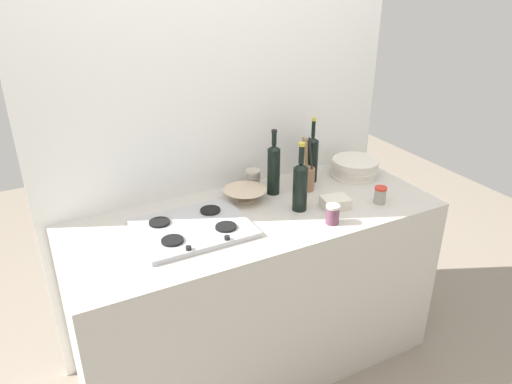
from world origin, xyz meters
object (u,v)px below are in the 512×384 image
at_px(wine_bottle_leftmost, 274,168).
at_px(stovetop_hob, 193,228).
at_px(wine_bottle_mid_right, 312,158).
at_px(utensil_crock, 307,177).
at_px(condiment_jar_rear, 333,214).
at_px(condiment_jar_spare, 253,179).
at_px(mixing_bowl, 245,194).
at_px(wine_bottle_mid_left, 300,185).
at_px(condiment_jar_front, 380,195).
at_px(plate_stack, 355,167).
at_px(butter_dish, 335,202).

bearing_deg(wine_bottle_leftmost, stovetop_hob, -162.09).
height_order(wine_bottle_mid_right, utensil_crock, wine_bottle_mid_right).
relative_size(stovetop_hob, condiment_jar_rear, 5.42).
distance_m(utensil_crock, condiment_jar_spare, 0.28).
xyz_separation_m(stovetop_hob, mixing_bowl, (0.34, 0.16, 0.02)).
bearing_deg(wine_bottle_mid_left, utensil_crock, 48.42).
distance_m(wine_bottle_mid_left, condiment_jar_front, 0.42).
bearing_deg(condiment_jar_front, plate_stack, 73.22).
xyz_separation_m(mixing_bowl, condiment_jar_spare, (0.10, 0.11, 0.02)).
height_order(wine_bottle_leftmost, utensil_crock, wine_bottle_leftmost).
distance_m(mixing_bowl, butter_dish, 0.45).
height_order(wine_bottle_leftmost, wine_bottle_mid_right, wine_bottle_mid_right).
height_order(wine_bottle_leftmost, condiment_jar_spare, wine_bottle_leftmost).
relative_size(wine_bottle_leftmost, mixing_bowl, 1.59).
height_order(wine_bottle_mid_left, condiment_jar_rear, wine_bottle_mid_left).
bearing_deg(utensil_crock, wine_bottle_leftmost, 165.67).
height_order(butter_dish, condiment_jar_front, condiment_jar_front).
height_order(plate_stack, wine_bottle_mid_left, wine_bottle_mid_left).
distance_m(stovetop_hob, butter_dish, 0.71).
relative_size(wine_bottle_mid_right, butter_dish, 2.73).
distance_m(condiment_jar_front, condiment_jar_spare, 0.65).
bearing_deg(wine_bottle_mid_right, utensil_crock, -134.89).
bearing_deg(wine_bottle_leftmost, condiment_jar_front, -39.64).
distance_m(stovetop_hob, wine_bottle_leftmost, 0.55).
bearing_deg(plate_stack, condiment_jar_spare, 168.33).
height_order(plate_stack, wine_bottle_leftmost, wine_bottle_leftmost).
height_order(plate_stack, condiment_jar_spare, condiment_jar_spare).
distance_m(plate_stack, butter_dish, 0.42).
distance_m(condiment_jar_rear, condiment_jar_spare, 0.53).
bearing_deg(stovetop_hob, butter_dish, -9.39).
relative_size(wine_bottle_mid_right, mixing_bowl, 1.65).
relative_size(mixing_bowl, condiment_jar_spare, 2.12).
distance_m(wine_bottle_mid_left, condiment_jar_spare, 0.34).
bearing_deg(condiment_jar_front, wine_bottle_mid_left, 162.14).
xyz_separation_m(wine_bottle_leftmost, condiment_jar_rear, (0.08, -0.40, -0.09)).
xyz_separation_m(plate_stack, mixing_bowl, (-0.68, 0.01, -0.01)).
bearing_deg(butter_dish, wine_bottle_mid_left, 159.26).
distance_m(wine_bottle_mid_right, butter_dish, 0.34).
xyz_separation_m(stovetop_hob, condiment_jar_rear, (0.59, -0.24, 0.03)).
xyz_separation_m(wine_bottle_leftmost, utensil_crock, (0.17, -0.04, -0.07)).
xyz_separation_m(wine_bottle_mid_left, wine_bottle_mid_right, (0.24, 0.26, 0.00)).
distance_m(mixing_bowl, condiment_jar_rear, 0.47).
height_order(mixing_bowl, butter_dish, mixing_bowl).
bearing_deg(wine_bottle_mid_left, wine_bottle_mid_right, 47.29).
xyz_separation_m(wine_bottle_mid_right, condiment_jar_front, (0.15, -0.38, -0.09)).
xyz_separation_m(wine_bottle_leftmost, wine_bottle_mid_right, (0.26, 0.04, -0.01)).
distance_m(mixing_bowl, condiment_jar_front, 0.67).
xyz_separation_m(wine_bottle_leftmost, mixing_bowl, (-0.17, -0.01, -0.11)).
bearing_deg(wine_bottle_leftmost, wine_bottle_mid_left, -84.12).
xyz_separation_m(butter_dish, condiment_jar_spare, (-0.25, 0.38, 0.03)).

